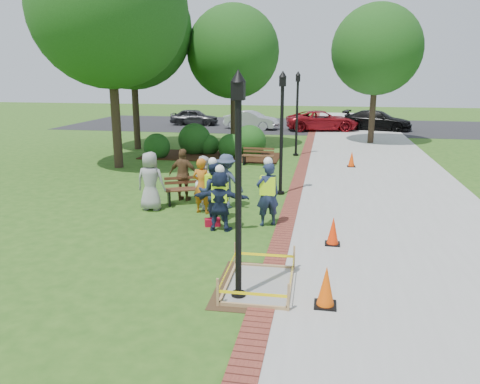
% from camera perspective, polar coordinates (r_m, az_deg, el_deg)
% --- Properties ---
extents(ground, '(100.00, 100.00, 0.00)m').
position_cam_1_polar(ground, '(12.17, -3.37, -5.85)').
color(ground, '#285116').
rests_on(ground, ground).
extents(sidewalk, '(6.00, 60.00, 0.02)m').
position_cam_1_polar(sidewalk, '(21.60, 16.23, 2.63)').
color(sidewalk, '#9E9E99').
rests_on(sidewalk, ground).
extents(brick_edging, '(0.50, 60.00, 0.03)m').
position_cam_1_polar(brick_edging, '(21.51, 7.59, 3.05)').
color(brick_edging, maroon).
rests_on(brick_edging, ground).
extents(mulch_bed, '(7.00, 3.00, 0.05)m').
position_cam_1_polar(mulch_bed, '(24.15, -3.49, 4.41)').
color(mulch_bed, '#381E0F').
rests_on(mulch_bed, ground).
extents(parking_lot, '(36.00, 12.00, 0.01)m').
position_cam_1_polar(parking_lot, '(38.41, 6.37, 8.05)').
color(parking_lot, black).
rests_on(parking_lot, ground).
extents(wet_concrete_pad, '(1.74, 2.33, 0.55)m').
position_cam_1_polar(wet_concrete_pad, '(9.58, 2.34, -10.13)').
color(wet_concrete_pad, '#47331E').
rests_on(wet_concrete_pad, ground).
extents(bench_near, '(1.67, 1.14, 0.87)m').
position_cam_1_polar(bench_near, '(15.50, -6.11, -0.37)').
color(bench_near, brown).
rests_on(bench_near, ground).
extents(bench_far, '(1.48, 0.56, 0.79)m').
position_cam_1_polar(bench_far, '(21.79, 2.18, 3.95)').
color(bench_far, brown).
rests_on(bench_far, ground).
extents(cone_front, '(0.41, 0.41, 0.81)m').
position_cam_1_polar(cone_front, '(8.87, 10.44, -11.37)').
color(cone_front, black).
rests_on(cone_front, ground).
extents(cone_back, '(0.37, 0.37, 0.74)m').
position_cam_1_polar(cone_back, '(11.91, 11.27, -4.76)').
color(cone_back, black).
rests_on(cone_back, ground).
extents(cone_far, '(0.37, 0.37, 0.73)m').
position_cam_1_polar(cone_far, '(21.90, 13.45, 3.88)').
color(cone_far, black).
rests_on(cone_far, ground).
extents(toolbox, '(0.48, 0.37, 0.21)m').
position_cam_1_polar(toolbox, '(13.21, -3.38, -3.70)').
color(toolbox, '#AC0D25').
rests_on(toolbox, ground).
extents(lamp_near, '(0.28, 0.28, 4.26)m').
position_cam_1_polar(lamp_near, '(8.40, -0.20, 2.53)').
color(lamp_near, black).
rests_on(lamp_near, ground).
extents(lamp_mid, '(0.28, 0.28, 4.26)m').
position_cam_1_polar(lamp_mid, '(16.24, 5.11, 8.25)').
color(lamp_mid, black).
rests_on(lamp_mid, ground).
extents(lamp_far, '(0.28, 0.28, 4.26)m').
position_cam_1_polar(lamp_far, '(24.19, 6.98, 10.22)').
color(lamp_far, black).
rests_on(lamp_far, ground).
extents(tree_left, '(6.67, 6.67, 10.14)m').
position_cam_1_polar(tree_left, '(21.78, -15.72, 20.73)').
color(tree_left, '#3D2D1E').
rests_on(tree_left, ground).
extents(tree_back, '(5.13, 5.13, 7.86)m').
position_cam_1_polar(tree_back, '(27.06, -0.84, 16.70)').
color(tree_back, '#3D2D1E').
rests_on(tree_back, ground).
extents(tree_right, '(5.24, 5.24, 8.10)m').
position_cam_1_polar(tree_right, '(29.52, 16.33, 16.31)').
color(tree_right, '#3D2D1E').
rests_on(tree_right, ground).
extents(tree_far, '(6.40, 6.40, 9.65)m').
position_cam_1_polar(tree_far, '(26.88, -13.10, 18.85)').
color(tree_far, '#3D2D1E').
rests_on(tree_far, ground).
extents(shrub_a, '(1.33, 1.33, 1.33)m').
position_cam_1_polar(shrub_a, '(24.09, -10.04, 4.14)').
color(shrub_a, '#1A4413').
rests_on(shrub_a, ground).
extents(shrub_b, '(1.73, 1.73, 1.73)m').
position_cam_1_polar(shrub_b, '(25.10, -5.52, 4.70)').
color(shrub_b, '#1A4413').
rests_on(shrub_b, ground).
extents(shrub_c, '(1.29, 1.29, 1.29)m').
position_cam_1_polar(shrub_c, '(23.85, -1.13, 4.25)').
color(shrub_c, '#1A4413').
rests_on(shrub_c, ground).
extents(shrub_d, '(1.71, 1.71, 1.71)m').
position_cam_1_polar(shrub_d, '(24.33, 1.16, 4.46)').
color(shrub_d, '#1A4413').
rests_on(shrub_d, ground).
extents(shrub_e, '(1.11, 1.11, 1.11)m').
position_cam_1_polar(shrub_e, '(24.88, -3.79, 4.65)').
color(shrub_e, '#1A4413').
rests_on(shrub_e, ground).
extents(casual_person_a, '(0.60, 0.40, 1.84)m').
position_cam_1_polar(casual_person_a, '(14.79, -10.84, 1.30)').
color(casual_person_a, gray).
rests_on(casual_person_a, ground).
extents(casual_person_b, '(0.62, 0.48, 1.71)m').
position_cam_1_polar(casual_person_b, '(14.24, -4.67, 0.75)').
color(casual_person_b, '#BB6216').
rests_on(casual_person_b, ground).
extents(casual_person_c, '(0.61, 0.63, 1.68)m').
position_cam_1_polar(casual_person_c, '(14.83, -4.41, 1.23)').
color(casual_person_c, silver).
rests_on(casual_person_c, ground).
extents(casual_person_d, '(0.59, 0.41, 1.76)m').
position_cam_1_polar(casual_person_d, '(15.72, -6.89, 2.08)').
color(casual_person_d, brown).
rests_on(casual_person_d, ground).
extents(casual_person_e, '(0.62, 0.48, 1.73)m').
position_cam_1_polar(casual_person_e, '(14.76, -1.68, 1.31)').
color(casual_person_e, '#333E59').
rests_on(casual_person_e, ground).
extents(hivis_worker_a, '(0.54, 0.36, 1.83)m').
position_cam_1_polar(hivis_worker_a, '(12.63, -2.44, -0.74)').
color(hivis_worker_a, '#1A2545').
rests_on(hivis_worker_a, ground).
extents(hivis_worker_b, '(0.68, 0.59, 1.96)m').
position_cam_1_polar(hivis_worker_b, '(13.02, 3.39, -0.02)').
color(hivis_worker_b, '#1B2447').
rests_on(hivis_worker_b, ground).
extents(hivis_worker_c, '(0.62, 0.48, 1.86)m').
position_cam_1_polar(hivis_worker_c, '(13.51, -3.31, 0.32)').
color(hivis_worker_c, '#151F38').
rests_on(hivis_worker_c, ground).
extents(parked_car_a, '(2.00, 4.43, 1.43)m').
position_cam_1_polar(parked_car_a, '(38.70, -5.55, 8.11)').
color(parked_car_a, '#28292B').
rests_on(parked_car_a, ground).
extents(parked_car_b, '(2.75, 4.79, 1.47)m').
position_cam_1_polar(parked_car_b, '(35.88, 1.37, 7.68)').
color(parked_car_b, '#B1B3B7').
rests_on(parked_car_b, ground).
extents(parked_car_c, '(3.05, 5.19, 1.59)m').
position_cam_1_polar(parked_car_c, '(35.43, 9.93, 7.39)').
color(parked_car_c, maroon).
rests_on(parked_car_c, ground).
extents(parked_car_d, '(3.23, 5.17, 1.57)m').
position_cam_1_polar(parked_car_d, '(36.72, 16.32, 7.27)').
color(parked_car_d, black).
rests_on(parked_car_d, ground).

